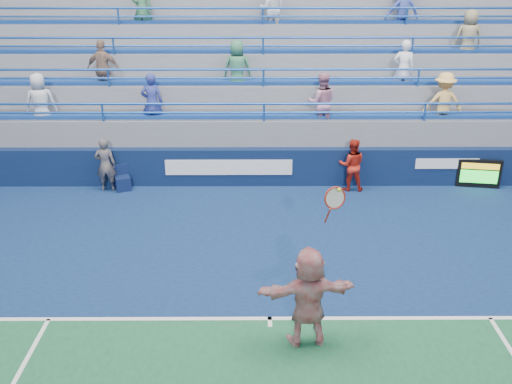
{
  "coord_description": "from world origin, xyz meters",
  "views": [
    {
      "loc": [
        -0.3,
        -8.76,
        6.38
      ],
      "look_at": [
        -0.24,
        2.5,
        1.5
      ],
      "focal_mm": 40.0,
      "sensor_mm": 36.0,
      "label": 1
    }
  ],
  "objects_px": {
    "ball_girl": "(352,165)",
    "judge_chair": "(123,182)",
    "serve_speed_board": "(479,174)",
    "tennis_player": "(308,297)",
    "line_judge": "(105,165)"
  },
  "relations": [
    {
      "from": "ball_girl",
      "to": "judge_chair",
      "type": "bearing_deg",
      "value": 4.19
    },
    {
      "from": "serve_speed_board",
      "to": "tennis_player",
      "type": "bearing_deg",
      "value": -128.45
    },
    {
      "from": "judge_chair",
      "to": "ball_girl",
      "type": "distance_m",
      "value": 6.46
    },
    {
      "from": "judge_chair",
      "to": "tennis_player",
      "type": "bearing_deg",
      "value": -55.71
    },
    {
      "from": "serve_speed_board",
      "to": "line_judge",
      "type": "bearing_deg",
      "value": -179.04
    },
    {
      "from": "serve_speed_board",
      "to": "judge_chair",
      "type": "relative_size",
      "value": 1.68
    },
    {
      "from": "tennis_player",
      "to": "line_judge",
      "type": "relative_size",
      "value": 1.9
    },
    {
      "from": "serve_speed_board",
      "to": "judge_chair",
      "type": "distance_m",
      "value": 10.11
    },
    {
      "from": "tennis_player",
      "to": "judge_chair",
      "type": "bearing_deg",
      "value": 124.29
    },
    {
      "from": "serve_speed_board",
      "to": "tennis_player",
      "type": "distance_m",
      "value": 8.84
    },
    {
      "from": "serve_speed_board",
      "to": "ball_girl",
      "type": "distance_m",
      "value": 3.69
    },
    {
      "from": "serve_speed_board",
      "to": "ball_girl",
      "type": "bearing_deg",
      "value": -177.58
    },
    {
      "from": "serve_speed_board",
      "to": "tennis_player",
      "type": "height_order",
      "value": "tennis_player"
    },
    {
      "from": "line_judge",
      "to": "ball_girl",
      "type": "bearing_deg",
      "value": 176.27
    },
    {
      "from": "judge_chair",
      "to": "line_judge",
      "type": "height_order",
      "value": "line_judge"
    }
  ]
}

